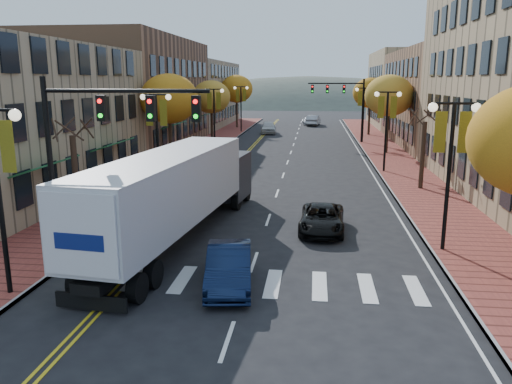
% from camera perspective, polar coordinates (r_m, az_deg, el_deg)
% --- Properties ---
extents(ground, '(200.00, 200.00, 0.00)m').
position_cam_1_polar(ground, '(15.80, -2.01, -13.11)').
color(ground, black).
rests_on(ground, ground).
extents(sidewalk_left, '(4.00, 85.00, 0.15)m').
position_cam_1_polar(sidewalk_left, '(48.36, -6.82, 4.53)').
color(sidewalk_left, brown).
rests_on(sidewalk_left, ground).
extents(sidewalk_right, '(4.00, 85.00, 0.15)m').
position_cam_1_polar(sidewalk_right, '(47.54, 14.85, 4.05)').
color(sidewalk_right, brown).
rests_on(sidewalk_right, ground).
extents(building_left_mid, '(12.00, 24.00, 11.00)m').
position_cam_1_polar(building_left_mid, '(53.62, -14.59, 10.83)').
color(building_left_mid, brown).
rests_on(building_left_mid, ground).
extents(building_left_far, '(12.00, 26.00, 9.50)m').
position_cam_1_polar(building_left_far, '(77.50, -7.84, 11.01)').
color(building_left_far, '#9E8966').
rests_on(building_left_far, ground).
extents(building_right_mid, '(15.00, 24.00, 10.00)m').
position_cam_1_polar(building_right_mid, '(58.41, 23.22, 9.85)').
color(building_right_mid, brown).
rests_on(building_right_mid, ground).
extents(building_right_far, '(15.00, 20.00, 11.00)m').
position_cam_1_polar(building_right_far, '(79.76, 18.80, 11.05)').
color(building_right_far, '#9E8966').
rests_on(building_right_far, ground).
extents(tree_left_a, '(0.28, 0.28, 4.20)m').
position_cam_1_polar(tree_left_a, '(25.16, -19.89, 1.34)').
color(tree_left_a, '#382619').
rests_on(tree_left_a, sidewalk_left).
extents(tree_left_b, '(4.48, 4.48, 7.21)m').
position_cam_1_polar(tree_left_b, '(39.69, -9.89, 10.45)').
color(tree_left_b, '#382619').
rests_on(tree_left_b, sidewalk_left).
extents(tree_left_c, '(4.16, 4.16, 6.69)m').
position_cam_1_polar(tree_left_c, '(55.23, -5.14, 10.76)').
color(tree_left_c, '#382619').
rests_on(tree_left_c, sidewalk_left).
extents(tree_left_d, '(4.61, 4.61, 7.42)m').
position_cam_1_polar(tree_left_d, '(72.93, -2.23, 11.69)').
color(tree_left_d, '#382619').
rests_on(tree_left_d, sidewalk_left).
extents(tree_right_b, '(0.28, 0.28, 4.20)m').
position_cam_1_polar(tree_right_b, '(33.10, 18.51, 4.01)').
color(tree_right_b, '#382619').
rests_on(tree_right_b, sidewalk_right).
extents(tree_right_c, '(4.48, 4.48, 7.21)m').
position_cam_1_polar(tree_right_c, '(48.56, 14.97, 10.59)').
color(tree_right_c, '#382619').
rests_on(tree_right_c, sidewalk_right).
extents(tree_right_d, '(4.35, 4.35, 7.00)m').
position_cam_1_polar(tree_right_d, '(64.44, 12.95, 10.97)').
color(tree_right_d, '#382619').
rests_on(tree_right_d, sidewalk_right).
extents(lamp_left_b, '(1.96, 0.36, 6.05)m').
position_cam_1_polar(lamp_left_b, '(31.68, -11.28, 7.78)').
color(lamp_left_b, black).
rests_on(lamp_left_b, ground).
extents(lamp_left_c, '(1.96, 0.36, 6.05)m').
position_cam_1_polar(lamp_left_c, '(49.09, -4.81, 9.64)').
color(lamp_left_c, black).
rests_on(lamp_left_c, ground).
extents(lamp_left_d, '(1.96, 0.36, 6.05)m').
position_cam_1_polar(lamp_left_d, '(66.81, -1.73, 10.48)').
color(lamp_left_d, black).
rests_on(lamp_left_d, ground).
extents(lamp_right_a, '(1.96, 0.36, 6.05)m').
position_cam_1_polar(lamp_right_a, '(20.91, 21.40, 4.73)').
color(lamp_right_a, black).
rests_on(lamp_right_a, ground).
extents(lamp_right_b, '(1.96, 0.36, 6.05)m').
position_cam_1_polar(lamp_right_b, '(38.51, 14.72, 8.44)').
color(lamp_right_b, black).
rests_on(lamp_right_b, ground).
extents(lamp_right_c, '(1.96, 0.36, 6.05)m').
position_cam_1_polar(lamp_right_c, '(56.37, 12.23, 9.79)').
color(lamp_right_c, black).
rests_on(lamp_right_c, ground).
extents(traffic_mast_near, '(6.10, 0.35, 7.00)m').
position_cam_1_polar(traffic_mast_near, '(18.80, -17.55, 6.14)').
color(traffic_mast_near, black).
rests_on(traffic_mast_near, ground).
extents(traffic_mast_far, '(6.10, 0.34, 7.00)m').
position_cam_1_polar(traffic_mast_far, '(56.19, 10.17, 10.51)').
color(traffic_mast_far, black).
rests_on(traffic_mast_far, ground).
extents(semi_truck, '(4.26, 15.94, 3.94)m').
position_cam_1_polar(semi_truck, '(21.81, -8.71, 0.44)').
color(semi_truck, black).
rests_on(semi_truck, ground).
extents(navy_sedan, '(2.03, 4.39, 1.39)m').
position_cam_1_polar(navy_sedan, '(17.13, -3.09, -8.48)').
color(navy_sedan, black).
rests_on(navy_sedan, ground).
extents(black_suv, '(2.17, 4.41, 1.20)m').
position_cam_1_polar(black_suv, '(23.29, 7.55, -3.05)').
color(black_suv, black).
rests_on(black_suv, ground).
extents(car_far_white, '(2.22, 4.80, 1.59)m').
position_cam_1_polar(car_far_white, '(65.66, 1.44, 7.39)').
color(car_far_white, silver).
rests_on(car_far_white, ground).
extents(car_far_silver, '(1.98, 4.14, 1.16)m').
position_cam_1_polar(car_far_silver, '(79.25, 5.98, 8.08)').
color(car_far_silver, '#B9B9C1').
rests_on(car_far_silver, ground).
extents(car_far_oncoming, '(2.30, 5.00, 1.59)m').
position_cam_1_polar(car_far_oncoming, '(77.92, 6.58, 8.14)').
color(car_far_oncoming, '#96979D').
rests_on(car_far_oncoming, ground).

